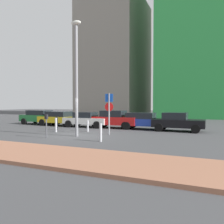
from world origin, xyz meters
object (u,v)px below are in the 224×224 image
traffic_bollard_mid (56,125)px  parked_car_red (114,119)px  parking_meter (46,123)px  traffic_bollard_edge (101,132)px  parked_car_white (87,119)px  traffic_bollard_far (88,126)px  parking_sign_post (109,109)px  parked_car_yellow (59,118)px  parked_car_blue (144,120)px  street_lamp (76,69)px  traffic_bollard_near (57,124)px  parked_car_black (177,122)px  parked_car_green (41,117)px

traffic_bollard_mid → parked_car_red: bearing=57.0°
parking_meter → traffic_bollard_edge: bearing=1.2°
traffic_bollard_mid → traffic_bollard_edge: size_ratio=1.04×
traffic_bollard_edge → traffic_bollard_mid: bearing=153.5°
parked_car_white → traffic_bollard_far: 3.51m
parking_sign_post → traffic_bollard_far: bearing=157.8°
parking_meter → traffic_bollard_edge: parking_meter is taller
parked_car_red → traffic_bollard_mid: (-2.89, -4.46, -0.26)m
parked_car_yellow → parked_car_blue: size_ratio=0.99×
street_lamp → traffic_bollard_near: size_ratio=7.33×
parked_car_black → street_lamp: size_ratio=0.52×
traffic_bollard_far → street_lamp: bearing=-77.0°
parking_sign_post → traffic_bollard_edge: parking_sign_post is taller
parked_car_green → street_lamp: (8.14, -5.98, 3.62)m
parked_car_black → traffic_bollard_mid: parked_car_black is taller
street_lamp → parking_sign_post: bearing=44.5°
traffic_bollard_mid → traffic_bollard_near: bearing=124.7°
parking_meter → traffic_bollard_edge: (3.76, 0.08, -0.43)m
parked_car_yellow → parking_meter: size_ratio=2.87×
parking_meter → traffic_bollard_far: (0.83, 3.80, -0.51)m
traffic_bollard_far → traffic_bollard_edge: 4.74m
parked_car_white → parking_sign_post: bearing=-44.1°
traffic_bollard_edge → parked_car_red: bearing=106.6°
parked_car_green → parked_car_yellow: (2.60, -0.37, -0.03)m
parking_sign_post → parking_meter: size_ratio=1.95×
traffic_bollard_near → traffic_bollard_far: (2.93, -0.04, -0.08)m
parked_car_green → traffic_bollard_far: (7.57, -3.49, -0.34)m
parked_car_green → street_lamp: street_lamp is taller
parked_car_green → parked_car_white: (5.75, -0.50, -0.06)m
traffic_bollard_near → parked_car_black: bearing=17.8°
parked_car_red → parked_car_yellow: bearing=-179.1°
parked_car_green → traffic_bollard_near: (4.64, -3.45, -0.26)m
parked_car_yellow → traffic_bollard_mid: parked_car_yellow is taller
traffic_bollard_near → traffic_bollard_edge: (5.86, -3.77, 0.00)m
parked_car_red → parked_car_black: (5.45, -0.22, -0.05)m
parked_car_yellow → traffic_bollard_mid: 5.27m
parked_car_green → parked_car_white: 5.78m
parking_sign_post → parking_meter: parking_sign_post is taller
parked_car_blue → traffic_bollard_edge: bearing=-94.6°
parked_car_black → traffic_bollard_far: (-6.31, -3.00, -0.31)m
traffic_bollard_mid → street_lamp: bearing=-25.5°
parked_car_red → traffic_bollard_far: 3.35m
parked_car_white → traffic_bollard_far: size_ratio=4.86×
street_lamp → traffic_bollard_edge: 4.70m
parked_car_blue → parking_sign_post: size_ratio=1.48×
parked_car_yellow → traffic_bollard_near: bearing=-56.5°
parked_car_white → traffic_bollard_mid: bearing=-93.0°
parked_car_white → parked_car_black: bearing=0.1°
parked_car_yellow → parked_car_white: (3.15, -0.13, -0.03)m
parked_car_green → parked_car_yellow: bearing=-8.0°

